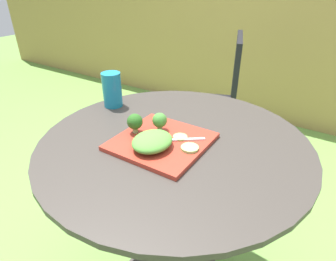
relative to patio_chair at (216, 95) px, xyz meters
name	(u,v)px	position (x,y,z in m)	size (l,w,h in m)	color
bamboo_fence	(296,47)	(0.26, 0.97, 0.15)	(8.00, 0.08, 1.36)	#9E7F47
patio_table	(173,206)	(0.26, -0.94, -0.06)	(0.86, 0.86, 0.75)	#38332D
patio_chair	(216,95)	(0.00, 0.00, 0.00)	(0.56, 0.56, 0.90)	black
salad_plate	(162,141)	(0.24, -0.98, 0.23)	(0.27, 0.27, 0.01)	#AD3323
drinking_glass	(112,91)	(-0.08, -0.84, 0.29)	(0.07, 0.07, 0.13)	teal
fork	(176,139)	(0.28, -0.96, 0.24)	(0.13, 0.11, 0.00)	silver
lettuce_mound	(152,141)	(0.24, -1.03, 0.26)	(0.11, 0.13, 0.04)	#519338
broccoli_floret_0	(160,121)	(0.20, -0.93, 0.28)	(0.05, 0.05, 0.06)	#99B770
broccoli_floret_1	(135,122)	(0.15, -0.99, 0.28)	(0.05, 0.05, 0.06)	#99B770
cucumber_slice_0	(190,148)	(0.34, -0.98, 0.24)	(0.05, 0.05, 0.01)	#8EB766
cucumber_slice_1	(181,137)	(0.28, -0.94, 0.24)	(0.05, 0.05, 0.01)	#8EB766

